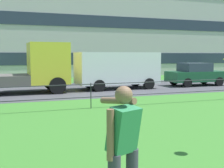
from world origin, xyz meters
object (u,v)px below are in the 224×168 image
(car_dark_green_right, at_px, (196,74))
(apartment_building_background, at_px, (100,12))
(flatbed_truck_center, at_px, (21,71))
(panel_van_far_right, at_px, (117,68))
(person_thrower, at_px, (123,148))

(car_dark_green_right, relative_size, apartment_building_background, 0.12)
(flatbed_truck_center, bearing_deg, car_dark_green_right, 0.18)
(flatbed_truck_center, xyz_separation_m, car_dark_green_right, (11.38, 0.04, -0.44))
(panel_van_far_right, height_order, apartment_building_background, apartment_building_background)
(car_dark_green_right, height_order, apartment_building_background, apartment_building_background)
(person_thrower, bearing_deg, car_dark_green_right, 50.68)
(flatbed_truck_center, distance_m, car_dark_green_right, 11.39)
(person_thrower, relative_size, apartment_building_background, 0.05)
(apartment_building_background, bearing_deg, person_thrower, -107.49)
(person_thrower, relative_size, panel_van_far_right, 0.34)
(person_thrower, height_order, flatbed_truck_center, flatbed_truck_center)
(person_thrower, height_order, car_dark_green_right, person_thrower)
(flatbed_truck_center, xyz_separation_m, panel_van_far_right, (5.68, 0.12, 0.05))
(person_thrower, height_order, apartment_building_background, apartment_building_background)
(car_dark_green_right, bearing_deg, person_thrower, -129.32)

